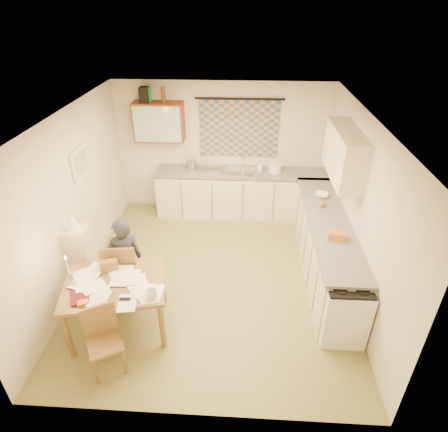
# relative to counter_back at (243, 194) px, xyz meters

# --- Properties ---
(floor) EXTENTS (4.00, 4.50, 0.02)m
(floor) POSITION_rel_counter_back_xyz_m (-0.41, -1.95, -0.46)
(floor) COLOR olive
(floor) RESTS_ON ground
(ceiling) EXTENTS (4.00, 4.50, 0.02)m
(ceiling) POSITION_rel_counter_back_xyz_m (-0.41, -1.95, 2.06)
(ceiling) COLOR white
(ceiling) RESTS_ON floor
(wall_back) EXTENTS (4.00, 0.02, 2.50)m
(wall_back) POSITION_rel_counter_back_xyz_m (-0.41, 0.31, 0.80)
(wall_back) COLOR beige
(wall_back) RESTS_ON floor
(wall_front) EXTENTS (4.00, 0.02, 2.50)m
(wall_front) POSITION_rel_counter_back_xyz_m (-0.41, -4.21, 0.80)
(wall_front) COLOR beige
(wall_front) RESTS_ON floor
(wall_left) EXTENTS (0.02, 4.50, 2.50)m
(wall_left) POSITION_rel_counter_back_xyz_m (-2.42, -1.95, 0.80)
(wall_left) COLOR beige
(wall_left) RESTS_ON floor
(wall_right) EXTENTS (0.02, 4.50, 2.50)m
(wall_right) POSITION_rel_counter_back_xyz_m (1.60, -1.95, 0.80)
(wall_right) COLOR beige
(wall_right) RESTS_ON floor
(window_blind) EXTENTS (1.45, 0.03, 1.05)m
(window_blind) POSITION_rel_counter_back_xyz_m (-0.11, 0.27, 1.20)
(window_blind) COLOR #2E5576
(window_blind) RESTS_ON wall_back
(curtain_rod) EXTENTS (1.60, 0.04, 0.04)m
(curtain_rod) POSITION_rel_counter_back_xyz_m (-0.11, 0.25, 1.75)
(curtain_rod) COLOR black
(curtain_rod) RESTS_ON wall_back
(wall_cabinet) EXTENTS (0.90, 0.34, 0.70)m
(wall_cabinet) POSITION_rel_counter_back_xyz_m (-1.56, 0.13, 1.35)
(wall_cabinet) COLOR #652A0E
(wall_cabinet) RESTS_ON wall_back
(wall_cabinet_glass) EXTENTS (0.84, 0.02, 0.64)m
(wall_cabinet_glass) POSITION_rel_counter_back_xyz_m (-1.56, -0.04, 1.35)
(wall_cabinet_glass) COLOR #99B2A5
(wall_cabinet_glass) RESTS_ON wall_back
(upper_cabinet_right) EXTENTS (0.34, 1.30, 0.70)m
(upper_cabinet_right) POSITION_rel_counter_back_xyz_m (1.42, -1.40, 1.40)
(upper_cabinet_right) COLOR beige
(upper_cabinet_right) RESTS_ON wall_right
(framed_print) EXTENTS (0.04, 0.50, 0.40)m
(framed_print) POSITION_rel_counter_back_xyz_m (-2.38, -1.55, 1.25)
(framed_print) COLOR white
(framed_print) RESTS_ON wall_left
(print_canvas) EXTENTS (0.01, 0.42, 0.32)m
(print_canvas) POSITION_rel_counter_back_xyz_m (-2.35, -1.55, 1.25)
(print_canvas) COLOR beige
(print_canvas) RESTS_ON wall_left
(counter_back) EXTENTS (3.30, 0.62, 0.92)m
(counter_back) POSITION_rel_counter_back_xyz_m (0.00, 0.00, 0.00)
(counter_back) COLOR beige
(counter_back) RESTS_ON floor
(counter_right) EXTENTS (0.62, 2.95, 0.92)m
(counter_right) POSITION_rel_counter_back_xyz_m (1.29, -1.67, -0.00)
(counter_right) COLOR beige
(counter_right) RESTS_ON floor
(stove) EXTENTS (0.55, 0.55, 0.86)m
(stove) POSITION_rel_counter_back_xyz_m (1.29, -3.00, -0.03)
(stove) COLOR white
(stove) RESTS_ON floor
(sink) EXTENTS (0.63, 0.56, 0.10)m
(sink) POSITION_rel_counter_back_xyz_m (-0.05, -0.00, 0.43)
(sink) COLOR silver
(sink) RESTS_ON counter_back
(tap) EXTENTS (0.04, 0.04, 0.28)m
(tap) POSITION_rel_counter_back_xyz_m (-0.02, 0.18, 0.61)
(tap) COLOR silver
(tap) RESTS_ON counter_back
(dish_rack) EXTENTS (0.39, 0.35, 0.06)m
(dish_rack) POSITION_rel_counter_back_xyz_m (-0.64, 0.00, 0.50)
(dish_rack) COLOR silver
(dish_rack) RESTS_ON counter_back
(kettle) EXTENTS (0.23, 0.23, 0.24)m
(kettle) POSITION_rel_counter_back_xyz_m (-0.98, 0.00, 0.59)
(kettle) COLOR silver
(kettle) RESTS_ON counter_back
(mixing_bowl) EXTENTS (0.29, 0.29, 0.16)m
(mixing_bowl) POSITION_rel_counter_back_xyz_m (0.58, -0.00, 0.55)
(mixing_bowl) COLOR white
(mixing_bowl) RESTS_ON counter_back
(soap_bottle) EXTENTS (0.14, 0.14, 0.17)m
(soap_bottle) POSITION_rel_counter_back_xyz_m (0.30, 0.05, 0.55)
(soap_bottle) COLOR white
(soap_bottle) RESTS_ON counter_back
(bowl) EXTENTS (0.36, 0.36, 0.06)m
(bowl) POSITION_rel_counter_back_xyz_m (1.29, -0.93, 0.50)
(bowl) COLOR white
(bowl) RESTS_ON counter_right
(orange_bag) EXTENTS (0.25, 0.20, 0.12)m
(orange_bag) POSITION_rel_counter_back_xyz_m (1.29, -2.17, 0.53)
(orange_bag) COLOR #C77326
(orange_bag) RESTS_ON counter_right
(fruit_orange) EXTENTS (0.10, 0.10, 0.10)m
(fruit_orange) POSITION_rel_counter_back_xyz_m (1.24, -1.28, 0.52)
(fruit_orange) COLOR #C77326
(fruit_orange) RESTS_ON counter_right
(speaker) EXTENTS (0.16, 0.20, 0.26)m
(speaker) POSITION_rel_counter_back_xyz_m (-1.77, 0.13, 1.83)
(speaker) COLOR black
(speaker) RESTS_ON wall_cabinet
(bottle_green) EXTENTS (0.08, 0.08, 0.26)m
(bottle_green) POSITION_rel_counter_back_xyz_m (-1.69, 0.13, 1.83)
(bottle_green) COLOR #195926
(bottle_green) RESTS_ON wall_cabinet
(bottle_brown) EXTENTS (0.08, 0.08, 0.26)m
(bottle_brown) POSITION_rel_counter_back_xyz_m (-1.44, 0.13, 1.83)
(bottle_brown) COLOR #652A0E
(bottle_brown) RESTS_ON wall_cabinet
(dining_table) EXTENTS (1.37, 1.15, 0.75)m
(dining_table) POSITION_rel_counter_back_xyz_m (-1.54, -3.05, -0.07)
(dining_table) COLOR brown
(dining_table) RESTS_ON floor
(chair_far) EXTENTS (0.50, 0.50, 1.00)m
(chair_far) POSITION_rel_counter_back_xyz_m (-1.62, -2.50, -0.14)
(chair_far) COLOR brown
(chair_far) RESTS_ON floor
(chair_near) EXTENTS (0.51, 0.51, 0.83)m
(chair_near) POSITION_rel_counter_back_xyz_m (-1.51, -3.66, -0.19)
(chair_near) COLOR brown
(chair_near) RESTS_ON floor
(person) EXTENTS (0.74, 0.71, 1.32)m
(person) POSITION_rel_counter_back_xyz_m (-1.58, -2.48, 0.21)
(person) COLOR black
(person) RESTS_ON floor
(shelf_stand) EXTENTS (0.32, 0.30, 1.08)m
(shelf_stand) POSITION_rel_counter_back_xyz_m (-2.25, -2.38, 0.09)
(shelf_stand) COLOR beige
(shelf_stand) RESTS_ON floor
(lampshade) EXTENTS (0.20, 0.20, 0.22)m
(lampshade) POSITION_rel_counter_back_xyz_m (-2.25, -2.38, 0.74)
(lampshade) COLOR white
(lampshade) RESTS_ON shelf_stand
(letter_rack) EXTENTS (0.24, 0.17, 0.16)m
(letter_rack) POSITION_rel_counter_back_xyz_m (-1.66, -2.83, 0.38)
(letter_rack) COLOR brown
(letter_rack) RESTS_ON dining_table
(mug) EXTENTS (0.15, 0.15, 0.11)m
(mug) POSITION_rel_counter_back_xyz_m (-1.02, -3.27, 0.35)
(mug) COLOR white
(mug) RESTS_ON dining_table
(magazine) EXTENTS (0.42, 0.44, 0.03)m
(magazine) POSITION_rel_counter_back_xyz_m (-1.96, -3.36, 0.31)
(magazine) COLOR maroon
(magazine) RESTS_ON dining_table
(book) EXTENTS (0.30, 0.34, 0.02)m
(book) POSITION_rel_counter_back_xyz_m (-1.90, -3.20, 0.31)
(book) COLOR #C77326
(book) RESTS_ON dining_table
(orange_box) EXTENTS (0.14, 0.12, 0.04)m
(orange_box) POSITION_rel_counter_back_xyz_m (-1.78, -3.43, 0.32)
(orange_box) COLOR #C77326
(orange_box) RESTS_ON dining_table
(eyeglasses) EXTENTS (0.13, 0.05, 0.02)m
(eyeglasses) POSITION_rel_counter_back_xyz_m (-1.33, -3.33, 0.31)
(eyeglasses) COLOR black
(eyeglasses) RESTS_ON dining_table
(candle_holder) EXTENTS (0.07, 0.07, 0.18)m
(candle_holder) POSITION_rel_counter_back_xyz_m (-2.01, -3.11, 0.39)
(candle_holder) COLOR silver
(candle_holder) RESTS_ON dining_table
(candle) EXTENTS (0.03, 0.03, 0.22)m
(candle) POSITION_rel_counter_back_xyz_m (-2.03, -3.12, 0.59)
(candle) COLOR white
(candle) RESTS_ON dining_table
(candle_flame) EXTENTS (0.02, 0.02, 0.02)m
(candle_flame) POSITION_rel_counter_back_xyz_m (-2.05, -3.09, 0.71)
(candle_flame) COLOR #FFCC66
(candle_flame) RESTS_ON dining_table
(papers) EXTENTS (1.22, 0.85, 0.03)m
(papers) POSITION_rel_counter_back_xyz_m (-1.53, -3.10, 0.31)
(papers) COLOR white
(papers) RESTS_ON dining_table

